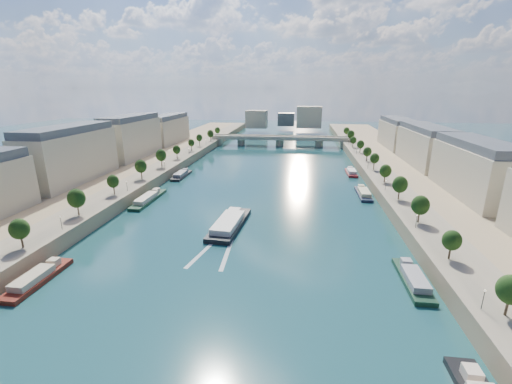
# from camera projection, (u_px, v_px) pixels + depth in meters

# --- Properties ---
(ground) EXTENTS (700.00, 700.00, 0.00)m
(ground) POSITION_uv_depth(u_px,v_px,m) (263.00, 187.00, 163.35)
(ground) COLOR #0C3137
(ground) RESTS_ON ground
(quay_left) EXTENTS (44.00, 520.00, 5.00)m
(quay_left) POSITION_uv_depth(u_px,v_px,m) (120.00, 177.00, 171.55)
(quay_left) COLOR #9E8460
(quay_left) RESTS_ON ground
(quay_right) EXTENTS (44.00, 520.00, 5.00)m
(quay_right) POSITION_uv_depth(u_px,v_px,m) (422.00, 188.00, 153.70)
(quay_right) COLOR #9E8460
(quay_right) RESTS_ON ground
(pave_left) EXTENTS (14.00, 520.00, 0.10)m
(pave_left) POSITION_uv_depth(u_px,v_px,m) (148.00, 173.00, 168.95)
(pave_left) COLOR gray
(pave_left) RESTS_ON quay_left
(pave_right) EXTENTS (14.00, 520.00, 0.10)m
(pave_right) POSITION_uv_depth(u_px,v_px,m) (388.00, 181.00, 154.82)
(pave_right) COLOR gray
(pave_right) RESTS_ON quay_right
(trees_left) EXTENTS (4.80, 268.80, 8.26)m
(trees_left) POSITION_uv_depth(u_px,v_px,m) (153.00, 162.00, 169.02)
(trees_left) COLOR #382B1E
(trees_left) RESTS_ON ground
(trees_right) EXTENTS (4.80, 268.80, 8.26)m
(trees_right) POSITION_uv_depth(u_px,v_px,m) (380.00, 165.00, 162.97)
(trees_right) COLOR #382B1E
(trees_right) RESTS_ON ground
(lamps_left) EXTENTS (0.36, 200.36, 4.28)m
(lamps_left) POSITION_uv_depth(u_px,v_px,m) (148.00, 173.00, 158.11)
(lamps_left) COLOR black
(lamps_left) RESTS_ON ground
(lamps_right) EXTENTS (0.36, 200.36, 4.28)m
(lamps_right) POSITION_uv_depth(u_px,v_px,m) (376.00, 173.00, 159.32)
(lamps_right) COLOR black
(lamps_right) RESTS_ON ground
(buildings_left) EXTENTS (16.00, 226.00, 23.20)m
(buildings_left) POSITION_uv_depth(u_px,v_px,m) (106.00, 145.00, 180.48)
(buildings_left) COLOR #C1B694
(buildings_left) RESTS_ON ground
(buildings_right) EXTENTS (16.00, 226.00, 23.20)m
(buildings_right) POSITION_uv_depth(u_px,v_px,m) (447.00, 153.00, 159.41)
(buildings_right) COLOR #C1B694
(buildings_right) RESTS_ON ground
(skyline) EXTENTS (79.00, 42.00, 22.00)m
(skyline) POSITION_uv_depth(u_px,v_px,m) (288.00, 118.00, 366.92)
(skyline) COLOR #C1B694
(skyline) RESTS_ON ground
(bridge) EXTENTS (112.00, 12.00, 8.15)m
(bridge) POSITION_uv_depth(u_px,v_px,m) (280.00, 140.00, 279.94)
(bridge) COLOR #C1B79E
(bridge) RESTS_ON ground
(tour_barge) EXTENTS (10.57, 30.03, 4.00)m
(tour_barge) POSITION_uv_depth(u_px,v_px,m) (229.00, 224.00, 116.63)
(tour_barge) COLOR black
(tour_barge) RESTS_ON ground
(wake) EXTENTS (10.75, 26.03, 0.04)m
(wake) POSITION_uv_depth(u_px,v_px,m) (218.00, 248.00, 101.26)
(wake) COLOR silver
(wake) RESTS_ON ground
(moored_barges_left) EXTENTS (5.00, 162.47, 3.60)m
(moored_barges_left) POSITION_uv_depth(u_px,v_px,m) (110.00, 227.00, 115.05)
(moored_barges_left) COLOR #192139
(moored_barges_left) RESTS_ON ground
(moored_barges_right) EXTENTS (5.00, 167.80, 3.60)m
(moored_barges_right) POSITION_uv_depth(u_px,v_px,m) (382.00, 227.00, 114.88)
(moored_barges_right) COLOR black
(moored_barges_right) RESTS_ON ground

